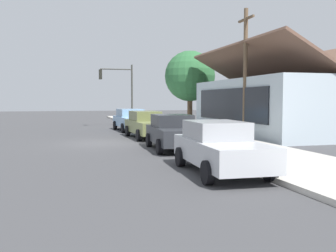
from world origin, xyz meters
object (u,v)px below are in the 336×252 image
car_charcoal (173,132)px  shade_tree (190,76)px  car_skyblue (131,120)px  car_olive (146,124)px  traffic_light_main (119,85)px  fire_hydrant_red (232,146)px  car_silver (219,147)px  utility_pole_wooden (245,71)px

car_charcoal → shade_tree: (-14.68, 5.80, 3.49)m
car_skyblue → car_olive: same height
traffic_light_main → fire_hydrant_red: bearing=5.2°
car_silver → utility_pole_wooden: utility_pole_wooden is taller
car_skyblue → car_olive: size_ratio=1.00×
car_olive → car_silver: same height
car_skyblue → fire_hydrant_red: (14.39, 1.38, -0.32)m
car_skyblue → car_silver: same height
car_charcoal → car_silver: bearing=1.4°
car_skyblue → shade_tree: bearing=119.0°
car_charcoal → traffic_light_main: size_ratio=0.85×
car_charcoal → traffic_light_main: (-15.03, -0.28, 2.68)m
traffic_light_main → car_silver: bearing=0.3°
car_olive → traffic_light_main: size_ratio=0.95×
shade_tree → traffic_light_main: 6.14m
utility_pole_wooden → car_silver: bearing=-31.0°
traffic_light_main → fire_hydrant_red: (18.34, 1.66, -2.99)m
car_charcoal → fire_hydrant_red: 3.60m
car_olive → fire_hydrant_red: bearing=7.2°
car_silver → fire_hydrant_red: 2.85m
shade_tree → fire_hydrant_red: shade_tree is taller
car_skyblue → shade_tree: shade_tree is taller
traffic_light_main → utility_pole_wooden: utility_pole_wooden is taller
car_olive → shade_tree: shade_tree is taller
utility_pole_wooden → traffic_light_main: bearing=-153.8°
shade_tree → utility_pole_wooden: utility_pole_wooden is taller
car_skyblue → car_charcoal: (11.08, 0.00, -0.00)m
utility_pole_wooden → car_olive: bearing=-109.8°
traffic_light_main → utility_pole_wooden: bearing=26.2°
car_olive → traffic_light_main: (-9.53, -0.23, 2.68)m
car_olive → traffic_light_main: 9.90m
car_skyblue → utility_pole_wooden: bearing=32.7°
car_skyblue → utility_pole_wooden: size_ratio=0.66×
car_olive → car_skyblue: bearing=177.4°
traffic_light_main → fire_hydrant_red: size_ratio=7.32×
shade_tree → fire_hydrant_red: (17.99, -4.42, -3.80)m
car_olive → utility_pole_wooden: 6.56m
shade_tree → traffic_light_main: size_ratio=1.25×
utility_pole_wooden → shade_tree: bearing=177.8°
utility_pole_wooden → car_charcoal: bearing=-56.6°
shade_tree → utility_pole_wooden: (11.14, -0.42, -0.37)m
car_charcoal → car_silver: 5.69m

